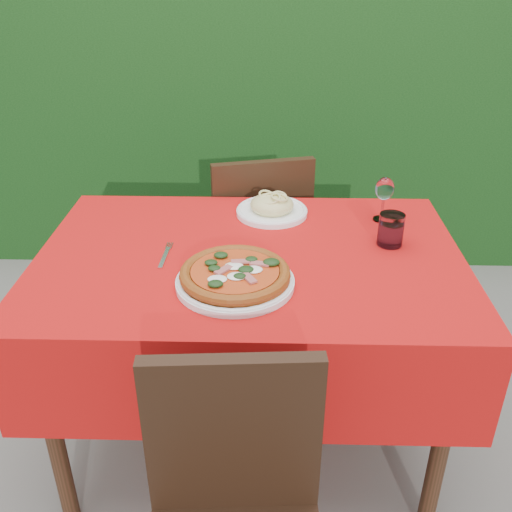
{
  "coord_description": "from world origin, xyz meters",
  "views": [
    {
      "loc": [
        0.06,
        -1.48,
        1.55
      ],
      "look_at": [
        0.02,
        -0.05,
        0.77
      ],
      "focal_mm": 40.0,
      "sensor_mm": 36.0,
      "label": 1
    }
  ],
  "objects_px": {
    "fork": "(164,258)",
    "pizza_plate": "(235,276)",
    "water_glass": "(391,231)",
    "wine_glass": "(384,191)",
    "pasta_plate": "(272,208)",
    "chair_far": "(258,239)"
  },
  "relations": [
    {
      "from": "fork",
      "to": "pizza_plate",
      "type": "bearing_deg",
      "value": -31.8
    },
    {
      "from": "pasta_plate",
      "to": "wine_glass",
      "type": "bearing_deg",
      "value": -5.66
    },
    {
      "from": "pizza_plate",
      "to": "fork",
      "type": "xyz_separation_m",
      "value": [
        -0.22,
        0.14,
        -0.02
      ]
    },
    {
      "from": "chair_far",
      "to": "fork",
      "type": "relative_size",
      "value": 5.07
    },
    {
      "from": "pasta_plate",
      "to": "fork",
      "type": "bearing_deg",
      "value": -134.51
    },
    {
      "from": "pizza_plate",
      "to": "wine_glass",
      "type": "distance_m",
      "value": 0.63
    },
    {
      "from": "pizza_plate",
      "to": "water_glass",
      "type": "bearing_deg",
      "value": 28.64
    },
    {
      "from": "water_glass",
      "to": "wine_glass",
      "type": "distance_m",
      "value": 0.19
    },
    {
      "from": "wine_glass",
      "to": "fork",
      "type": "height_order",
      "value": "wine_glass"
    },
    {
      "from": "pizza_plate",
      "to": "pasta_plate",
      "type": "relative_size",
      "value": 1.54
    },
    {
      "from": "wine_glass",
      "to": "fork",
      "type": "bearing_deg",
      "value": -157.35
    },
    {
      "from": "pizza_plate",
      "to": "chair_far",
      "type": "bearing_deg",
      "value": 86.89
    },
    {
      "from": "chair_far",
      "to": "pizza_plate",
      "type": "distance_m",
      "value": 0.83
    },
    {
      "from": "pizza_plate",
      "to": "water_glass",
      "type": "height_order",
      "value": "water_glass"
    },
    {
      "from": "pasta_plate",
      "to": "fork",
      "type": "relative_size",
      "value": 1.42
    },
    {
      "from": "water_glass",
      "to": "fork",
      "type": "bearing_deg",
      "value": -171.07
    },
    {
      "from": "wine_glass",
      "to": "fork",
      "type": "xyz_separation_m",
      "value": [
        -0.68,
        -0.28,
        -0.1
      ]
    },
    {
      "from": "water_glass",
      "to": "wine_glass",
      "type": "height_order",
      "value": "wine_glass"
    },
    {
      "from": "water_glass",
      "to": "pasta_plate",
      "type": "bearing_deg",
      "value": 149.3
    },
    {
      "from": "chair_far",
      "to": "water_glass",
      "type": "xyz_separation_m",
      "value": [
        0.41,
        -0.53,
        0.3
      ]
    },
    {
      "from": "chair_far",
      "to": "fork",
      "type": "xyz_separation_m",
      "value": [
        -0.26,
        -0.63,
        0.26
      ]
    },
    {
      "from": "pasta_plate",
      "to": "chair_far",
      "type": "bearing_deg",
      "value": 100.01
    }
  ]
}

